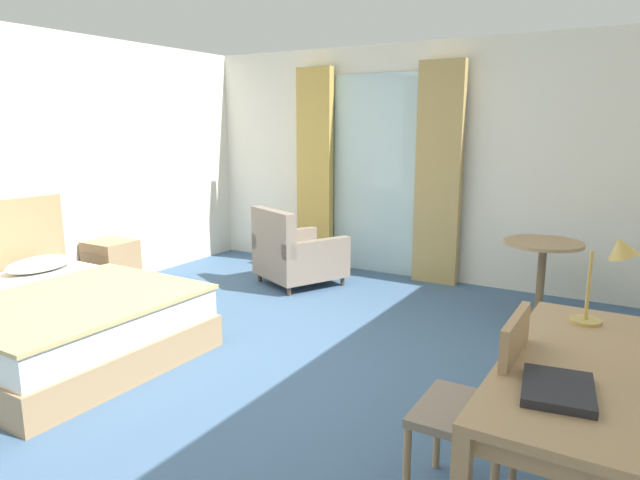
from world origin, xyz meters
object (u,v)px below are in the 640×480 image
at_px(desk_lamp, 614,262).
at_px(closed_book, 558,389).
at_px(writing_desk, 582,382).
at_px(round_cafe_table, 542,261).
at_px(bed, 44,319).
at_px(armchair_by_window, 296,255).
at_px(nightstand, 112,267).
at_px(desk_chair, 484,401).

distance_m(desk_lamp, closed_book, 0.95).
distance_m(writing_desk, desk_lamp, 0.68).
xyz_separation_m(closed_book, round_cafe_table, (-0.56, 3.17, -0.26)).
bearing_deg(bed, armchair_by_window, 76.05).
relative_size(armchair_by_window, round_cafe_table, 1.49).
relative_size(writing_desk, desk_lamp, 3.30).
relative_size(bed, armchair_by_window, 1.97).
bearing_deg(round_cafe_table, nightstand, -159.70).
relative_size(bed, desk_lamp, 4.50).
xyz_separation_m(bed, closed_book, (3.68, -0.37, 0.51)).
distance_m(bed, desk_chair, 3.37).
relative_size(bed, desk_chair, 2.17).
relative_size(writing_desk, desk_chair, 1.60).
xyz_separation_m(desk_lamp, round_cafe_table, (-0.66, 2.27, -0.56)).
bearing_deg(nightstand, armchair_by_window, 39.54).
bearing_deg(nightstand, writing_desk, -16.44).
xyz_separation_m(closed_book, armchair_by_window, (-3.04, 2.92, -0.45)).
height_order(bed, writing_desk, bed).
distance_m(desk_chair, round_cafe_table, 2.91).
xyz_separation_m(writing_desk, round_cafe_table, (-0.61, 2.82, -0.16)).
bearing_deg(bed, desk_chair, -1.84).
relative_size(writing_desk, armchair_by_window, 1.45).
bearing_deg(armchair_by_window, nightstand, -140.46).
height_order(writing_desk, closed_book, closed_book).
xyz_separation_m(nightstand, closed_book, (4.53, -1.70, 0.51)).
xyz_separation_m(desk_lamp, armchair_by_window, (-3.14, 2.03, -0.75)).
distance_m(desk_chair, desk_lamp, 0.93).
bearing_deg(desk_lamp, bed, -172.17).
bearing_deg(writing_desk, armchair_by_window, 140.25).
xyz_separation_m(writing_desk, armchair_by_window, (-3.09, 2.57, -0.35)).
bearing_deg(round_cafe_table, desk_chair, -85.18).
bearing_deg(writing_desk, desk_chair, -167.13).
bearing_deg(nightstand, desk_lamp, -9.91).
bearing_deg(round_cafe_table, bed, -138.11).
bearing_deg(bed, round_cafe_table, 41.89).
bearing_deg(desk_lamp, desk_chair, -123.56).
distance_m(bed, desk_lamp, 3.89).
height_order(bed, armchair_by_window, bed).
bearing_deg(armchair_by_window, desk_chair, -44.30).
xyz_separation_m(writing_desk, desk_chair, (-0.37, -0.08, -0.14)).
height_order(writing_desk, desk_chair, desk_chair).
xyz_separation_m(bed, armchair_by_window, (0.63, 2.55, 0.06)).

